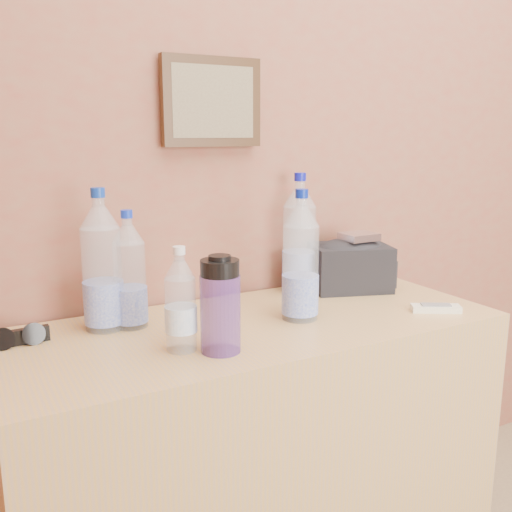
{
  "coord_description": "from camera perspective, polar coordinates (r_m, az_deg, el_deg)",
  "views": [
    {
      "loc": [
        -1.23,
        0.44,
        1.31
      ],
      "look_at": [
        -0.54,
        1.71,
        1.0
      ],
      "focal_mm": 40.0,
      "sensor_mm": 36.0,
      "label": 1
    }
  ],
  "objects": [
    {
      "name": "picture_frame",
      "position": [
        1.69,
        -4.45,
        15.1
      ],
      "size": [
        0.3,
        0.03,
        0.25
      ],
      "primitive_type": null,
      "color": "#382311",
      "rests_on": "room_shell"
    },
    {
      "name": "dresser",
      "position": [
        1.7,
        0.06,
        -19.81
      ],
      "size": [
        1.31,
        0.55,
        0.82
      ],
      "primitive_type": "cube",
      "color": "#A87648",
      "rests_on": "ground"
    },
    {
      "name": "pet_large_a",
      "position": [
        1.49,
        -15.14,
        -1.16
      ],
      "size": [
        0.1,
        0.1,
        0.36
      ],
      "rotation": [
        0.0,
        0.0,
        0.08
      ],
      "color": "white",
      "rests_on": "dresser"
    },
    {
      "name": "pet_large_b",
      "position": [
        1.49,
        -12.53,
        -1.97
      ],
      "size": [
        0.08,
        0.08,
        0.31
      ],
      "rotation": [
        0.0,
        0.0,
        0.09
      ],
      "color": "silver",
      "rests_on": "dresser"
    },
    {
      "name": "pet_large_c",
      "position": [
        1.79,
        4.33,
        1.6
      ],
      "size": [
        0.1,
        0.1,
        0.37
      ],
      "rotation": [
        0.0,
        0.0,
        0.3
      ],
      "color": "silver",
      "rests_on": "dresser"
    },
    {
      "name": "pet_large_d",
      "position": [
        1.52,
        4.48,
        -0.68
      ],
      "size": [
        0.1,
        0.1,
        0.35
      ],
      "rotation": [
        0.0,
        0.0,
        0.23
      ],
      "color": "white",
      "rests_on": "dresser"
    },
    {
      "name": "pet_small",
      "position": [
        1.32,
        -7.55,
        -4.91
      ],
      "size": [
        0.07,
        0.07,
        0.25
      ],
      "rotation": [
        0.0,
        0.0,
        0.33
      ],
      "color": "silver",
      "rests_on": "dresser"
    },
    {
      "name": "nalgene_bottle",
      "position": [
        1.3,
        -3.6,
        -4.9
      ],
      "size": [
        0.09,
        0.09,
        0.23
      ],
      "rotation": [
        0.0,
        0.0,
        -0.16
      ],
      "color": "#5A3597",
      "rests_on": "dresser"
    },
    {
      "name": "sunglasses",
      "position": [
        1.48,
        -22.76,
        -7.52
      ],
      "size": [
        0.15,
        0.06,
        0.04
      ],
      "primitive_type": null,
      "rotation": [
        0.0,
        0.0,
        0.05
      ],
      "color": "black",
      "rests_on": "dresser"
    },
    {
      "name": "ac_remote",
      "position": [
        1.69,
        17.54,
        -5.02
      ],
      "size": [
        0.14,
        0.11,
        0.02
      ],
      "primitive_type": "cube",
      "rotation": [
        0.0,
        0.0,
        -0.53
      ],
      "color": "silver",
      "rests_on": "dresser"
    },
    {
      "name": "toiletry_bag",
      "position": [
        1.85,
        9.39,
        -0.83
      ],
      "size": [
        0.28,
        0.24,
        0.16
      ],
      "primitive_type": null,
      "rotation": [
        0.0,
        0.0,
        -0.33
      ],
      "color": "black",
      "rests_on": "dresser"
    },
    {
      "name": "foil_packet",
      "position": [
        1.82,
        10.26,
        1.94
      ],
      "size": [
        0.11,
        0.09,
        0.02
      ],
      "primitive_type": "cube",
      "rotation": [
        0.0,
        0.0,
        -0.0
      ],
      "color": "silver",
      "rests_on": "toiletry_bag"
    }
  ]
}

